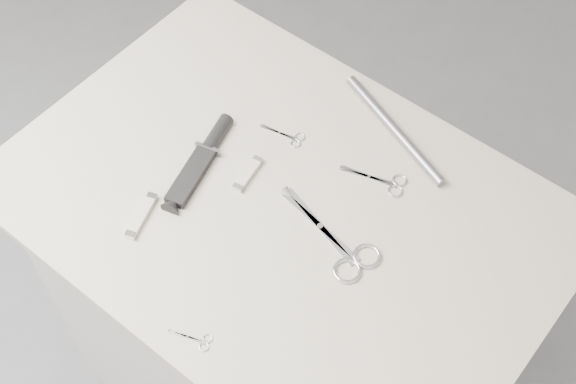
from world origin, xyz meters
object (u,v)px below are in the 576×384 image
Objects in this scene: embroidery_scissors_a at (385,182)px; sheathed_knife at (203,157)px; pocket_knife_a at (142,216)px; metal_rail at (394,129)px; pocket_knife_b at (248,174)px; embroidery_scissors_b at (288,137)px; tiny_scissors at (196,339)px; large_shears at (343,250)px; plinth at (283,317)px.

embroidery_scissors_a is 0.57× the size of sheathed_knife.
metal_rail is (0.24, 0.44, 0.00)m from pocket_knife_a.
metal_rail is at bearing -40.64° from pocket_knife_b.
metal_rail is at bearing 30.52° from embroidery_scissors_b.
sheathed_knife reaches higher than tiny_scissors.
pocket_knife_a is 0.50m from metal_rail.
metal_rail reaches higher than embroidery_scissors_a.
metal_rail is at bearing -46.83° from pocket_knife_a.
embroidery_scissors_b is at bearing -10.32° from pocket_knife_b.
embroidery_scissors_a is 1.72× the size of tiny_scissors.
large_shears is at bearing -73.24° from metal_rail.
embroidery_scissors_a is at bearing -75.08° from sheathed_knife.
pocket_knife_a is at bearing -117.76° from embroidery_scissors_b.
embroidery_scissors_b is at bearing 89.75° from tiny_scissors.
embroidery_scissors_a is 0.42× the size of metal_rail.
embroidery_scissors_a is 0.34m from sheathed_knife.
embroidery_scissors_a is at bearing -62.88° from metal_rail.
large_shears is at bearing -80.55° from pocket_knife_a.
plinth is 10.74× the size of pocket_knife_b.
plinth is 9.05× the size of pocket_knife_a.
pocket_knife_a is at bearing -139.81° from large_shears.
pocket_knife_b is (0.09, 0.19, -0.00)m from pocket_knife_a.
metal_rail is at bearing 119.05° from large_shears.
large_shears is 2.66× the size of pocket_knife_b.
embroidery_scissors_a is 0.45m from pocket_knife_a.
tiny_scissors reaches higher than plinth.
sheathed_knife reaches higher than embroidery_scissors_b.
pocket_knife_a is 0.21m from pocket_knife_b.
plinth is 0.51m from embroidery_scissors_a.
embroidery_scissors_b is 0.32m from pocket_knife_a.
metal_rail is (-0.08, 0.27, 0.01)m from large_shears.
sheathed_knife is 0.73× the size of metal_rail.
embroidery_scissors_b is at bearing 123.94° from plinth.
pocket_knife_b is (-0.21, -0.15, 0.00)m from embroidery_scissors_a.
plinth is 3.01× the size of metal_rail.
plinth is 4.04× the size of large_shears.
tiny_scissors is at bearing -134.39° from pocket_knife_a.
embroidery_scissors_a is at bearing 52.53° from plinth.
embroidery_scissors_a is (-0.03, 0.17, -0.00)m from large_shears.
pocket_knife_b is at bearing -172.31° from large_shears.
tiny_scissors is at bearing -78.44° from plinth.
pocket_knife_a is (-0.18, -0.18, 0.48)m from plinth.
metal_rail is at bearing 70.15° from tiny_scissors.
large_shears is 2.46× the size of embroidery_scissors_b.
pocket_knife_b is (-0.09, 0.01, 0.48)m from plinth.
embroidery_scissors_a is 0.25m from pocket_knife_b.
pocket_knife_a is at bearing -147.98° from embroidery_scissors_a.
sheathed_knife reaches higher than pocket_knife_b.
metal_rail reaches higher than tiny_scissors.
sheathed_knife reaches higher than large_shears.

